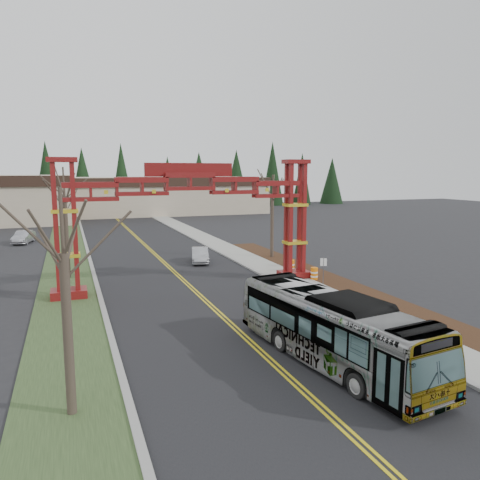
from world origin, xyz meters
name	(u,v)px	position (x,y,z in m)	size (l,w,h in m)	color
ground	(323,409)	(0.00, 0.00, 0.00)	(200.00, 200.00, 0.00)	black
road	(170,268)	(0.00, 25.00, 0.01)	(12.00, 110.00, 0.02)	black
lane_line_left	(169,268)	(-0.12, 25.00, 0.03)	(0.12, 100.00, 0.01)	gold
lane_line_right	(172,268)	(0.12, 25.00, 0.03)	(0.12, 100.00, 0.01)	gold
curb_right	(239,263)	(6.15, 25.00, 0.07)	(0.30, 110.00, 0.15)	gray
sidewalk_right	(254,262)	(7.60, 25.00, 0.08)	(2.60, 110.00, 0.14)	gray
landscape_strip	(385,303)	(10.20, 10.00, 0.06)	(2.60, 50.00, 0.12)	black
grass_median	(69,275)	(-8.00, 25.00, 0.04)	(4.00, 110.00, 0.08)	#2C4120
curb_left	(94,273)	(-6.15, 25.00, 0.07)	(0.30, 110.00, 0.15)	gray
gateway_arch	(190,202)	(0.00, 18.00, 5.98)	(18.20, 1.60, 8.90)	#64110D
retail_building_east	(162,195)	(10.00, 79.95, 3.51)	(38.00, 20.30, 7.00)	#B9A98D
conifer_treeline	(106,179)	(0.25, 92.00, 6.49)	(116.10, 5.60, 13.00)	black
transit_bus	(332,329)	(2.29, 3.29, 1.52)	(2.55, 10.89, 3.03)	#B6BABF
silver_sedan	(200,255)	(3.06, 26.73, 0.67)	(1.42, 4.06, 1.34)	#A5A8AD
parked_car_far_a	(24,237)	(-12.67, 44.60, 0.72)	(1.52, 4.35, 1.43)	#A0A1A7
bare_tree_median_near	(63,255)	(-8.00, 2.56, 5.41)	(3.16, 3.16, 7.53)	#382D26
bare_tree_median_mid	(64,197)	(-8.00, 24.15, 6.18)	(3.26, 3.26, 8.37)	#382D26
bare_tree_median_far	(65,202)	(-8.00, 35.75, 5.10)	(2.95, 2.95, 7.08)	#382D26
bare_tree_right_far	(272,198)	(10.00, 26.60, 5.60)	(3.18, 3.18, 7.74)	#382D26
street_sign	(323,266)	(8.93, 15.32, 1.43)	(0.43, 0.21, 1.98)	#3F3F44
barrel_south	(314,274)	(9.09, 16.89, 0.50)	(0.54, 0.54, 1.00)	orange
barrel_mid	(291,266)	(8.72, 19.99, 0.52)	(0.56, 0.56, 1.05)	orange
barrel_north	(289,261)	(9.47, 21.90, 0.54)	(0.59, 0.59, 1.09)	orange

